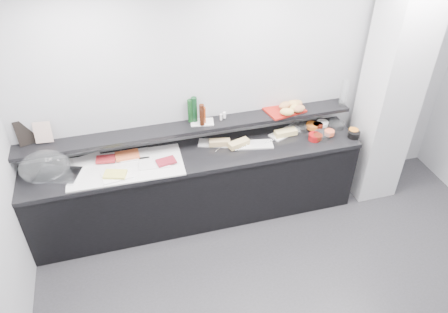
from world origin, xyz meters
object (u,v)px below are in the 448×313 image
object	(u,v)px
bread_tray	(284,110)
carafe	(344,93)
framed_print	(27,132)
condiment_tray	(202,122)
cloche_base	(58,175)
sandwich_plate_mid	(255,145)

from	to	relation	value
bread_tray	carafe	world-z (taller)	carafe
framed_print	condiment_tray	world-z (taller)	framed_print
framed_print	bread_tray	size ratio (longest dim) A/B	0.62
bread_tray	cloche_base	bearing A→B (deg)	173.84
cloche_base	condiment_tray	size ratio (longest dim) A/B	1.69
carafe	condiment_tray	bearing A→B (deg)	177.89
framed_print	bread_tray	bearing A→B (deg)	-21.38
cloche_base	carafe	distance (m)	3.17
cloche_base	condiment_tray	xyz separation A→B (m)	(1.52, 0.22, 0.24)
bread_tray	carafe	distance (m)	0.70
sandwich_plate_mid	bread_tray	bearing A→B (deg)	39.02
cloche_base	framed_print	distance (m)	0.52
cloche_base	sandwich_plate_mid	distance (m)	2.05
framed_print	condiment_tray	distance (m)	1.75
condiment_tray	carafe	xyz separation A→B (m)	(1.62, -0.06, 0.14)
framed_print	condiment_tray	bearing A→B (deg)	-22.54
sandwich_plate_mid	framed_print	xyz separation A→B (m)	(-2.28, 0.31, 0.37)
cloche_base	bread_tray	xyz separation A→B (m)	(2.46, 0.22, 0.24)
framed_print	bread_tray	world-z (taller)	framed_print
cloche_base	carafe	bearing A→B (deg)	23.27
framed_print	bread_tray	distance (m)	2.69
framed_print	bread_tray	xyz separation A→B (m)	(2.69, -0.09, -0.12)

